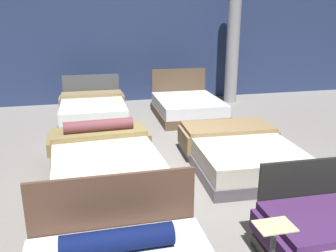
{
  "coord_description": "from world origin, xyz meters",
  "views": [
    {
      "loc": [
        -1.27,
        -4.98,
        2.38
      ],
      "look_at": [
        0.02,
        0.53,
        0.62
      ],
      "focal_mm": 38.04,
      "sensor_mm": 36.0,
      "label": 1
    }
  ],
  "objects_px": {
    "support_pillar": "(233,39)",
    "bed_3": "(240,152)",
    "bed_4": "(93,111)",
    "bed_5": "(188,107)",
    "bed_2": "(104,162)"
  },
  "relations": [
    {
      "from": "bed_2",
      "to": "bed_5",
      "type": "distance_m",
      "value": 3.71
    },
    {
      "from": "bed_5",
      "to": "bed_4",
      "type": "bearing_deg",
      "value": 177.79
    },
    {
      "from": "bed_3",
      "to": "bed_5",
      "type": "distance_m",
      "value": 3.04
    },
    {
      "from": "bed_5",
      "to": "bed_3",
      "type": "bearing_deg",
      "value": -88.83
    },
    {
      "from": "bed_2",
      "to": "bed_5",
      "type": "height_order",
      "value": "bed_5"
    },
    {
      "from": "bed_2",
      "to": "bed_3",
      "type": "height_order",
      "value": "bed_2"
    },
    {
      "from": "bed_3",
      "to": "bed_5",
      "type": "bearing_deg",
      "value": 92.67
    },
    {
      "from": "bed_4",
      "to": "bed_5",
      "type": "height_order",
      "value": "bed_5"
    },
    {
      "from": "bed_2",
      "to": "bed_3",
      "type": "relative_size",
      "value": 0.98
    },
    {
      "from": "bed_4",
      "to": "bed_5",
      "type": "distance_m",
      "value": 2.25
    },
    {
      "from": "support_pillar",
      "to": "bed_5",
      "type": "bearing_deg",
      "value": -141.61
    },
    {
      "from": "bed_3",
      "to": "support_pillar",
      "type": "xyz_separation_m",
      "value": [
        1.66,
        4.35,
        1.51
      ]
    },
    {
      "from": "support_pillar",
      "to": "bed_3",
      "type": "bearing_deg",
      "value": -110.85
    },
    {
      "from": "bed_3",
      "to": "bed_4",
      "type": "relative_size",
      "value": 1.11
    },
    {
      "from": "bed_2",
      "to": "bed_5",
      "type": "xyz_separation_m",
      "value": [
        2.18,
        3.0,
        -0.03
      ]
    }
  ]
}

